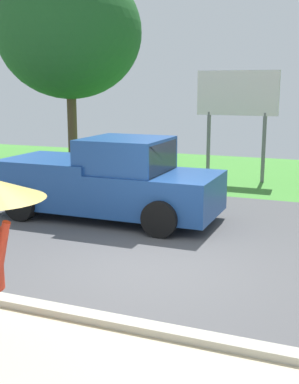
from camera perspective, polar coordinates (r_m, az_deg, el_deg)
The scene contains 4 objects.
ground_plane at distance 11.08m, azimuth 5.26°, elevation -3.97°, with size 40.00×22.00×0.20m.
pickup_truck at distance 11.46m, azimuth -4.81°, elevation 1.30°, with size 5.20×2.28×1.88m.
roadside_billboard at distance 16.12m, azimuth 10.09°, elevation 10.30°, with size 2.60×0.12×3.50m.
tree_center_back at distance 19.35m, azimuth -9.26°, elevation 17.76°, with size 5.36×5.36×7.41m.
Camera 1 is at (3.02, -7.26, 3.02)m, focal length 46.15 mm.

